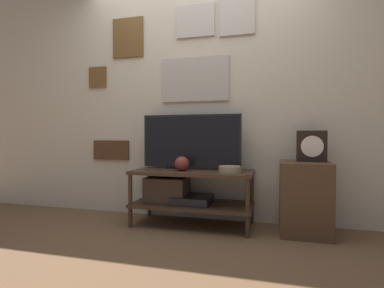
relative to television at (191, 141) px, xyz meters
The scene contains 9 objects.
ground_plane 0.90m from the television, 83.85° to the right, with size 12.00×12.00×0.00m, color brown.
wall_back 0.58m from the television, 79.01° to the left, with size 6.40×0.08×2.70m.
media_console 0.49m from the television, 114.70° to the right, with size 1.15×0.50×0.53m.
television is the anchor object (origin of this frame).
vase_wide_bowl 0.52m from the television, 22.72° to the right, with size 0.20×0.20×0.06m.
vase_round_glass 0.27m from the television, 107.97° to the right, with size 0.14×0.14×0.14m.
vase_tall_ceramic 0.26m from the television, 153.49° to the left, with size 0.11×0.11×0.30m.
side_table 1.17m from the television, ahead, with size 0.42×0.44×0.63m.
mantel_clock 1.12m from the television, ahead, with size 0.25×0.11×0.28m.
Camera 1 is at (0.76, -2.47, 0.86)m, focal length 28.00 mm.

